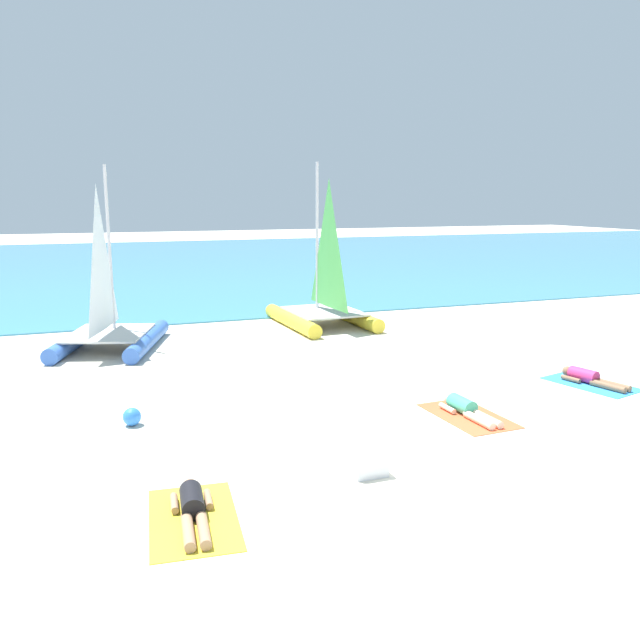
% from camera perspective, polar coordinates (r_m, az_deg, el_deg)
% --- Properties ---
extents(ground_plane, '(120.00, 120.00, 0.00)m').
position_cam_1_polar(ground_plane, '(19.56, -4.57, -1.12)').
color(ground_plane, beige).
extents(ocean_water, '(120.00, 40.00, 0.05)m').
position_cam_1_polar(ocean_water, '(41.12, -12.95, 4.95)').
color(ocean_water, teal).
rests_on(ocean_water, ground).
extents(sailboat_blue, '(3.41, 4.29, 4.87)m').
position_cam_1_polar(sailboat_blue, '(18.14, -18.15, -0.23)').
color(sailboat_blue, blue).
rests_on(sailboat_blue, ground).
extents(sailboat_yellow, '(2.68, 4.03, 5.11)m').
position_cam_1_polar(sailboat_yellow, '(20.43, 0.29, 1.60)').
color(sailboat_yellow, yellow).
rests_on(sailboat_yellow, ground).
extents(towel_leftmost, '(1.27, 1.99, 0.01)m').
position_cam_1_polar(towel_leftmost, '(8.74, -11.11, -16.82)').
color(towel_leftmost, yellow).
rests_on(towel_leftmost, ground).
extents(sunbather_leftmost, '(0.58, 1.57, 0.30)m').
position_cam_1_polar(sunbather_leftmost, '(8.74, -11.17, -15.90)').
color(sunbather_leftmost, black).
rests_on(sunbather_leftmost, towel_leftmost).
extents(towel_center_left, '(1.19, 1.95, 0.01)m').
position_cam_1_polar(towel_center_left, '(12.51, 12.93, -8.24)').
color(towel_center_left, '#EA5933').
rests_on(towel_center_left, ground).
extents(sunbather_center_left, '(0.56, 1.56, 0.30)m').
position_cam_1_polar(sunbather_center_left, '(12.52, 12.78, -7.61)').
color(sunbather_center_left, '#3FB28C').
rests_on(sunbather_center_left, towel_center_left).
extents(towel_center_right, '(1.53, 2.11, 0.01)m').
position_cam_1_polar(towel_center_right, '(15.38, 22.82, -5.23)').
color(towel_center_right, '#338CD8').
rests_on(towel_center_right, ground).
extents(sunbather_center_right, '(0.76, 1.55, 0.30)m').
position_cam_1_polar(sunbather_center_right, '(15.38, 22.65, -4.73)').
color(sunbather_center_right, '#D83372').
rests_on(sunbather_center_right, towel_center_right).
extents(beach_ball, '(0.33, 0.33, 0.33)m').
position_cam_1_polar(beach_ball, '(12.14, -16.27, -8.20)').
color(beach_ball, '#337FE5').
rests_on(beach_ball, ground).
extents(cooler_box, '(0.50, 0.36, 0.36)m').
position_cam_1_polar(cooler_box, '(9.74, 4.33, -12.52)').
color(cooler_box, white).
rests_on(cooler_box, ground).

